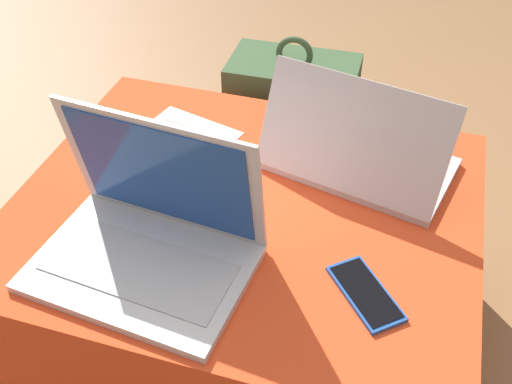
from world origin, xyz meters
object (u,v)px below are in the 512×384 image
laptop_near (148,235)px  paper_sheet (167,152)px  laptop_far (357,154)px  cell_phone (365,293)px  backpack (292,134)px

laptop_near → paper_sheet: 0.31m
laptop_far → paper_sheet: (-0.40, -0.05, -0.05)m
laptop_far → paper_sheet: 0.41m
cell_phone → laptop_far: bearing=62.3°
cell_phone → paper_sheet: 0.54m
cell_phone → paper_sheet: size_ratio=0.47×
cell_phone → paper_sheet: cell_phone is taller
paper_sheet → cell_phone: bearing=-14.7°
laptop_far → paper_sheet: bearing=20.6°
laptop_near → backpack: (0.08, 0.72, -0.26)m
backpack → paper_sheet: bearing=65.5°
paper_sheet → laptop_far: bearing=22.1°
laptop_near → backpack: laptop_near is taller
paper_sheet → laptop_near: bearing=-57.0°
laptop_near → cell_phone: laptop_near is taller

